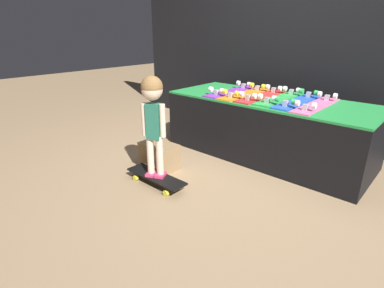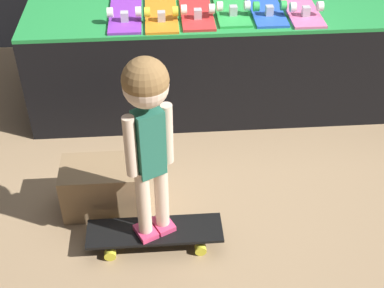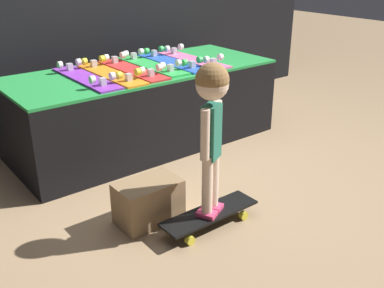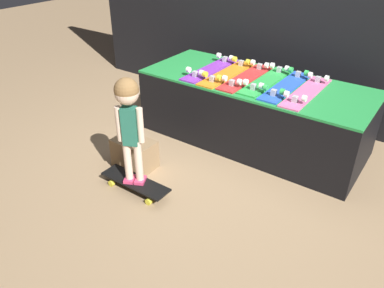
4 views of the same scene
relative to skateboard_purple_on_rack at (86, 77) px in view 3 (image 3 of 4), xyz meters
name	(u,v)px [view 3 (image 3 of 4)]	position (x,y,z in m)	size (l,w,h in m)	color
ground_plane	(183,164)	(0.48, -0.50, -0.64)	(16.00, 16.00, 0.00)	#9E7F5B
display_rack	(144,107)	(0.48, 0.01, -0.33)	(2.09, 0.86, 0.62)	black
skateboard_purple_on_rack	(86,77)	(0.00, 0.00, 0.00)	(0.18, 0.80, 0.09)	purple
skateboard_orange_on_rack	(110,73)	(0.19, -0.01, 0.00)	(0.18, 0.80, 0.09)	orange
skateboard_red_on_rack	(132,69)	(0.39, 0.01, 0.00)	(0.18, 0.80, 0.09)	red
skateboard_green_on_rack	(151,64)	(0.58, 0.03, 0.00)	(0.18, 0.80, 0.09)	green
skateboard_blue_on_rack	(172,61)	(0.77, 0.02, 0.00)	(0.18, 0.80, 0.09)	blue
skateboard_pink_on_rack	(193,59)	(0.96, 0.00, 0.00)	(0.18, 0.80, 0.09)	pink
skateboard_on_floor	(210,215)	(0.11, -1.25, -0.57)	(0.61, 0.17, 0.09)	black
child	(212,112)	(0.11, -1.25, 0.05)	(0.19, 0.17, 0.86)	#E03D6B
storage_box	(148,202)	(-0.13, -0.99, -0.51)	(0.37, 0.23, 0.25)	#8E704C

